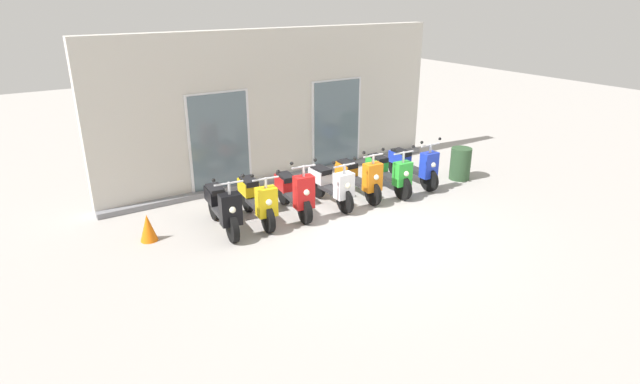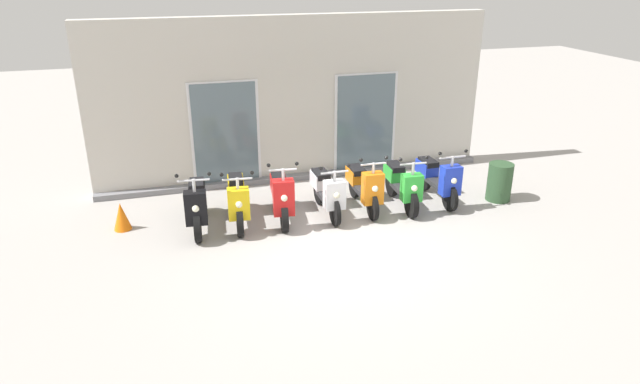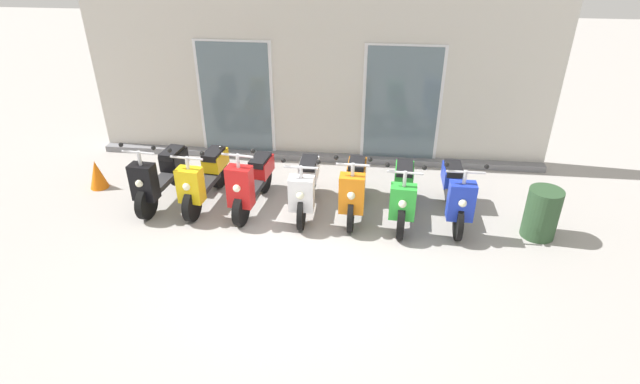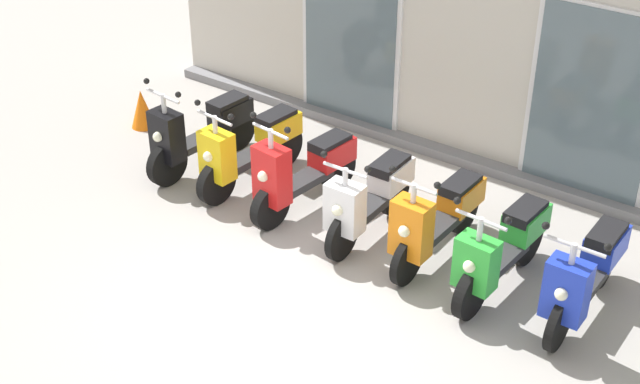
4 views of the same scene
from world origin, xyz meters
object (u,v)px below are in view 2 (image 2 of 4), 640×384
Objects in this scene: scooter_blue at (438,178)px; scooter_green at (402,184)px; scooter_yellow at (237,199)px; trash_bin at (500,182)px; scooter_white at (327,191)px; scooter_orange at (364,185)px; scooter_black at (197,204)px; traffic_cone at (121,216)px; scooter_red at (281,196)px.

scooter_green is at bearing -175.84° from scooter_blue.
scooter_blue is at bearing -1.08° from scooter_yellow.
scooter_yellow is 2.12× the size of trash_bin.
scooter_white is (1.71, -0.10, 0.01)m from scooter_yellow.
scooter_orange is 1.59m from scooter_blue.
trash_bin is (6.04, -0.39, -0.09)m from scooter_black.
scooter_green is 5.36m from traffic_cone.
scooter_white is 1.55m from scooter_green.
scooter_orange reaches higher than trash_bin.
scooter_yellow is 5.32m from trash_bin.
scooter_red is 2.44m from scooter_green.
scooter_white is (2.45, -0.08, 0.01)m from scooter_black.
scooter_green reaches higher than trash_bin.
scooter_blue is 2.15× the size of trash_bin.
scooter_orange is at bearing -0.97° from scooter_yellow.
scooter_orange is at bearing 178.74° from scooter_blue.
scooter_red is at bearing 178.52° from scooter_white.
scooter_black is 4.81m from scooter_blue.
scooter_black is at bearing 179.36° from scooter_blue.
trash_bin is at bearing -4.47° from scooter_yellow.
scooter_orange is (1.67, 0.03, 0.01)m from scooter_red.
scooter_black is 1.40m from traffic_cone.
scooter_black is 2.15× the size of trash_bin.
scooter_red is 0.96× the size of scooter_blue.
scooter_red is at bearing 178.58° from scooter_green.
scooter_black is 1.01× the size of scooter_orange.
scooter_orange is 4.59m from traffic_cone.
scooter_blue is (2.37, 0.02, 0.01)m from scooter_white.
scooter_red reaches higher than traffic_cone.
scooter_white is 2.37m from scooter_blue.
traffic_cone is at bearing 171.52° from scooter_yellow.
scooter_black reaches higher than scooter_blue.
scooter_blue is at bearing 164.68° from trash_bin.
scooter_orange is (2.48, -0.04, 0.01)m from scooter_yellow.
scooter_red is 3.11× the size of traffic_cone.
traffic_cone is at bearing 174.39° from trash_bin.
scooter_black is 2.45m from scooter_white.
scooter_yellow is at bearing 179.03° from scooter_orange.
scooter_green is at bearing -1.42° from scooter_red.
scooter_red is (0.81, -0.08, 0.00)m from scooter_yellow.
scooter_green is at bearing -2.40° from scooter_yellow.
trash_bin is at bearing -7.52° from scooter_orange.
scooter_orange is (3.23, -0.02, 0.01)m from scooter_black.
traffic_cone is (-3.79, 0.41, -0.23)m from scooter_white.
scooter_orange reaches higher than scooter_green.
scooter_yellow is at bearing 176.68° from scooter_white.
traffic_cone is (-2.09, 0.31, -0.22)m from scooter_yellow.
scooter_black is 1.02× the size of scooter_green.
scooter_white is at bearing -3.32° from scooter_yellow.
scooter_black is 0.74m from scooter_yellow.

